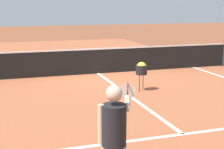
% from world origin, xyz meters
% --- Properties ---
extents(ground_plane, '(60.00, 60.00, 0.00)m').
position_xyz_m(ground_plane, '(0.00, 0.00, 0.00)').
color(ground_plane, brown).
extents(court_surface_inbounds, '(10.62, 24.40, 0.00)m').
position_xyz_m(court_surface_inbounds, '(0.00, 0.00, 0.00)').
color(court_surface_inbounds, '#9E5433').
rests_on(court_surface_inbounds, ground_plane).
extents(line_service_near, '(8.22, 0.10, 0.01)m').
position_xyz_m(line_service_near, '(0.00, -6.40, 0.00)').
color(line_service_near, white).
rests_on(line_service_near, ground_plane).
extents(line_center_service, '(0.10, 6.40, 0.01)m').
position_xyz_m(line_center_service, '(0.00, -3.20, 0.00)').
color(line_center_service, white).
rests_on(line_center_service, ground_plane).
extents(net, '(11.19, 0.09, 1.07)m').
position_xyz_m(net, '(0.00, 0.00, 0.49)').
color(net, '#33383D').
rests_on(net, ground_plane).
extents(player_near, '(0.78, 1.06, 1.58)m').
position_xyz_m(player_near, '(-2.03, -8.15, 0.98)').
color(player_near, white).
rests_on(player_near, ground_plane).
extents(ball_hopper, '(0.34, 0.34, 0.87)m').
position_xyz_m(ball_hopper, '(0.56, -2.87, 0.68)').
color(ball_hopper, black).
rests_on(ball_hopper, ground_plane).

